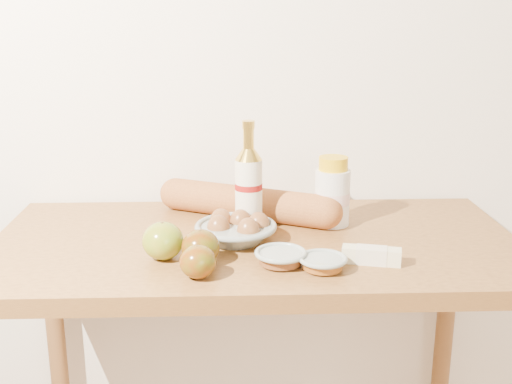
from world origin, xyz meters
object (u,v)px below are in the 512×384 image
Objects in this scene: bourbon_bottle at (249,187)px; cream_bottle at (332,194)px; baguette at (247,203)px; table at (256,288)px; egg_bowl at (236,230)px.

bourbon_bottle is 0.21m from cream_bottle.
cream_bottle is 0.21m from baguette.
table is 5.11× the size of egg_bowl.
egg_bowl is at bearing -162.86° from table.
table is 0.24m from bourbon_bottle.
cream_bottle reaches higher than egg_bowl.
cream_bottle is at bearing 25.13° from egg_bowl.
bourbon_bottle is 0.11m from baguette.
egg_bowl is (-0.03, -0.07, -0.08)m from bourbon_bottle.
cream_bottle reaches higher than baguette.
table is 2.51× the size of baguette.
baguette reaches higher than egg_bowl.
bourbon_bottle is at bearing -150.96° from cream_bottle.
bourbon_bottle is at bearing -64.32° from baguette.
bourbon_bottle reaches higher than egg_bowl.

